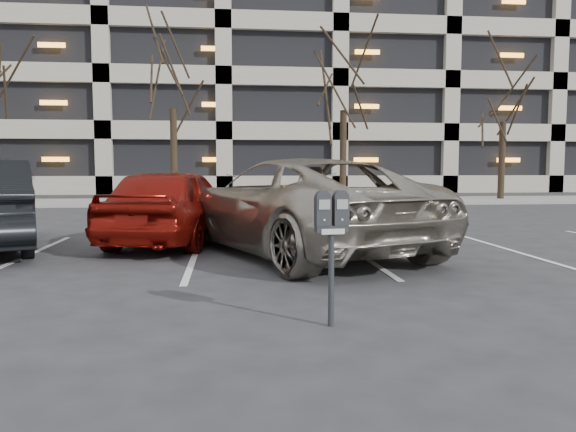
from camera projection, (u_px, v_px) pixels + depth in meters
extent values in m
plane|color=#28282B|center=(292.00, 280.00, 7.44)|extent=(140.00, 140.00, 0.00)
cube|color=gray|center=(248.00, 202.00, 23.28)|extent=(80.00, 4.00, 0.12)
cube|color=silver|center=(24.00, 257.00, 9.27)|extent=(0.10, 5.20, 0.00)
cube|color=silver|center=(195.00, 254.00, 9.57)|extent=(0.10, 5.20, 0.00)
cube|color=silver|center=(356.00, 252.00, 9.87)|extent=(0.10, 5.20, 0.00)
cube|color=silver|center=(507.00, 249.00, 10.17)|extent=(0.10, 5.20, 0.00)
cube|color=black|center=(400.00, 66.00, 41.61)|extent=(49.92, 19.20, 18.00)
cylinder|color=black|center=(174.00, 156.00, 22.80)|extent=(0.28, 0.28, 3.84)
cylinder|color=black|center=(343.00, 157.00, 23.55)|extent=(0.28, 0.28, 3.84)
cylinder|color=black|center=(502.00, 162.00, 24.31)|extent=(0.28, 0.28, 3.44)
cylinder|color=black|center=(331.00, 279.00, 5.23)|extent=(0.06, 0.06, 0.90)
cube|color=black|center=(331.00, 229.00, 5.19)|extent=(0.31, 0.13, 0.06)
cube|color=silver|center=(333.00, 232.00, 5.14)|extent=(0.22, 0.03, 0.05)
cube|color=gray|center=(325.00, 205.00, 5.09)|extent=(0.11, 0.02, 0.09)
cube|color=gray|center=(343.00, 204.00, 5.13)|extent=(0.11, 0.02, 0.09)
imported|color=#A69D8D|center=(296.00, 206.00, 9.76)|extent=(4.74, 6.47, 1.63)
cube|color=#EA6304|center=(282.00, 158.00, 8.64)|extent=(0.10, 0.20, 0.01)
imported|color=maroon|center=(174.00, 205.00, 10.89)|extent=(2.72, 4.68, 1.50)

